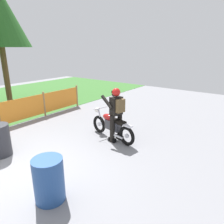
{
  "coord_description": "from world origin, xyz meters",
  "views": [
    {
      "loc": [
        -2.22,
        -4.37,
        2.85
      ],
      "look_at": [
        2.74,
        -0.67,
        0.9
      ],
      "focal_mm": 33.16,
      "sensor_mm": 36.0,
      "label": 1
    }
  ],
  "objects": [
    {
      "name": "ground",
      "position": [
        0.0,
        0.0,
        -0.01
      ],
      "size": [
        24.0,
        24.0,
        0.02
      ],
      "primitive_type": "cube",
      "color": "gray"
    },
    {
      "name": "spare_drum",
      "position": [
        -0.25,
        -1.4,
        0.44
      ],
      "size": [
        0.58,
        0.58,
        0.88
      ],
      "primitive_type": "cylinder",
      "color": "navy",
      "rests_on": "ground"
    },
    {
      "name": "rider_lead",
      "position": [
        2.7,
        -0.87,
        0.95
      ],
      "size": [
        0.62,
        0.74,
        1.69
      ],
      "rotation": [
        0.0,
        0.0,
        1.37
      ],
      "color": "black",
      "rests_on": "ground"
    },
    {
      "name": "motorcycle_lead",
      "position": [
        2.74,
        -0.66,
        0.44
      ],
      "size": [
        0.67,
        1.92,
        0.92
      ],
      "rotation": [
        0.0,
        0.0,
        1.37
      ],
      "color": "black",
      "rests_on": "ground"
    }
  ]
}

